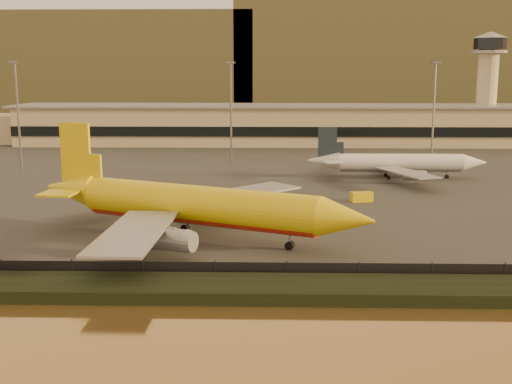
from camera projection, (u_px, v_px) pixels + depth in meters
The scene contains 12 objects.
ground at pixel (269, 251), 84.18m from camera, with size 900.00×900.00×0.00m, color black.
embankment at pixel (268, 289), 67.35m from camera, with size 320.00×7.00×1.40m, color black.
tarmac at pixel (271, 156), 177.50m from camera, with size 320.00×220.00×0.20m, color #2D2D2D.
perimeter_fence at pixel (269, 272), 71.17m from camera, with size 300.00×0.05×2.20m, color black.
terminal_building at pixel (226, 125), 206.73m from camera, with size 202.00×25.00×12.60m.
control_tower at pixel (488, 76), 207.16m from camera, with size 11.20×11.20×35.50m.
apron_light_masts at pixel (333, 103), 154.59m from camera, with size 152.20×12.20×25.40m.
distant_hills at pixel (240, 59), 412.93m from camera, with size 470.00×160.00×70.00m.
dhl_cargo_jet at pixel (193, 206), 89.34m from camera, with size 49.36×46.75×15.48m.
white_narrowbody_jet at pixel (397, 163), 139.96m from camera, with size 38.70×37.94×11.16m.
gse_vehicle_yellow at pixel (362, 197), 115.03m from camera, with size 3.88×1.74×1.74m, color yellow.
gse_vehicle_white at pixel (161, 194), 117.83m from camera, with size 4.02×1.81×1.81m, color silver.
Camera 1 is at (0.31, -81.31, 23.19)m, focal length 45.00 mm.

